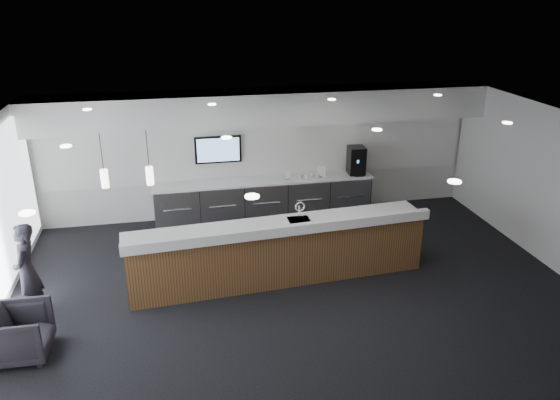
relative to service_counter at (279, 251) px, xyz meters
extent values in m
plane|color=black|center=(0.24, -0.77, -0.57)|extent=(10.00, 10.00, 0.00)
cube|color=black|center=(0.24, -0.77, 2.43)|extent=(10.00, 8.00, 0.02)
cube|color=silver|center=(0.24, 3.23, 0.93)|extent=(10.00, 0.02, 3.00)
cube|color=silver|center=(0.24, 2.78, 2.08)|extent=(10.00, 0.90, 0.70)
cube|color=silver|center=(0.24, 3.20, 1.03)|extent=(9.80, 0.06, 1.40)
cube|color=gray|center=(0.24, 2.87, -0.12)|extent=(5.00, 0.60, 0.90)
cube|color=white|center=(0.24, 2.87, 0.35)|extent=(5.06, 0.66, 0.05)
cylinder|color=silver|center=(-1.76, 2.55, -0.08)|extent=(0.60, 0.02, 0.02)
cylinder|color=silver|center=(-0.76, 2.55, -0.08)|extent=(0.60, 0.02, 0.02)
cylinder|color=silver|center=(0.24, 2.55, -0.08)|extent=(0.60, 0.02, 0.02)
cylinder|color=silver|center=(1.24, 2.55, -0.08)|extent=(0.60, 0.02, 0.02)
cylinder|color=silver|center=(2.24, 2.55, -0.08)|extent=(0.60, 0.02, 0.02)
cube|color=black|center=(-0.76, 3.14, 1.08)|extent=(1.05, 0.07, 0.62)
cube|color=#2E66BA|center=(-0.76, 3.10, 1.08)|extent=(0.95, 0.01, 0.54)
cylinder|color=#FFF0C6|center=(-2.16, 0.03, 1.68)|extent=(0.12, 0.12, 0.30)
cylinder|color=#FFF0C6|center=(-2.86, 0.03, 1.68)|extent=(0.12, 0.12, 0.30)
cube|color=#4F2E1A|center=(0.00, 0.01, -0.05)|extent=(5.48, 1.17, 1.05)
cube|color=white|center=(0.00, 0.01, 0.51)|extent=(5.56, 1.25, 0.06)
cube|color=white|center=(0.03, -0.41, 0.60)|extent=(5.51, 0.53, 0.18)
cylinder|color=silver|center=(0.41, 0.14, 0.68)|extent=(0.04, 0.04, 0.28)
torus|color=silver|center=(0.41, 0.08, 0.82)|extent=(0.19, 0.04, 0.19)
cube|color=black|center=(2.44, 2.87, 0.70)|extent=(0.40, 0.44, 0.66)
cube|color=silver|center=(2.44, 2.64, 0.39)|extent=(0.23, 0.12, 0.02)
cube|color=white|center=(0.78, 2.80, 0.48)|extent=(0.15, 0.02, 0.20)
cube|color=white|center=(1.58, 2.80, 0.50)|extent=(0.19, 0.07, 0.25)
imported|color=black|center=(-4.16, -1.46, -0.18)|extent=(0.87, 0.85, 0.78)
imported|color=black|center=(-4.21, -0.36, 0.25)|extent=(0.42, 0.62, 1.64)
imported|color=white|center=(1.49, 2.77, 0.42)|extent=(0.10, 0.10, 0.09)
imported|color=white|center=(1.35, 2.77, 0.42)|extent=(0.13, 0.13, 0.09)
imported|color=white|center=(1.21, 2.77, 0.42)|extent=(0.12, 0.12, 0.09)
imported|color=white|center=(1.07, 2.77, 0.42)|extent=(0.12, 0.12, 0.09)
camera|label=1|loc=(-1.77, -8.75, 4.55)|focal=35.00mm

